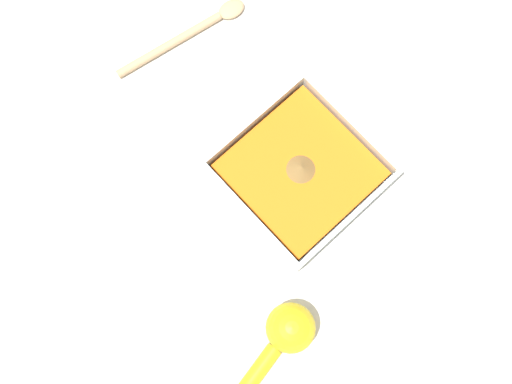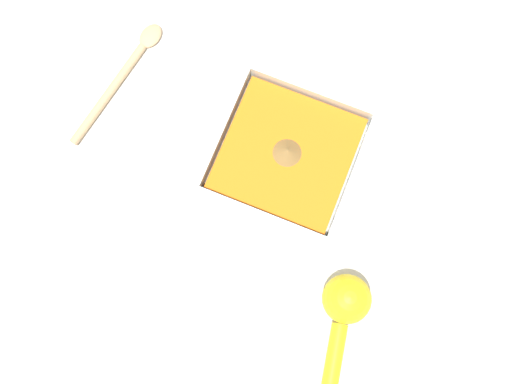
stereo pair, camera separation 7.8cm
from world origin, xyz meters
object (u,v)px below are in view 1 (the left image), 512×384
at_px(lemon_squeezer, 282,339).
at_px(wooden_spoon, 189,34).
at_px(spice_bowl, 462,150).
at_px(square_dish, 300,173).

relative_size(lemon_squeezer, wooden_spoon, 0.89).
relative_size(spice_bowl, wooden_spoon, 0.35).
distance_m(square_dish, spice_bowl, 0.22).
distance_m(square_dish, wooden_spoon, 0.26).
relative_size(square_dish, spice_bowl, 2.57).
bearing_deg(square_dish, wooden_spoon, 83.73).
xyz_separation_m(square_dish, spice_bowl, (0.18, -0.12, -0.00)).
xyz_separation_m(square_dish, lemon_squeezer, (-0.16, -0.14, 0.01)).
distance_m(spice_bowl, lemon_squeezer, 0.35).
relative_size(square_dish, wooden_spoon, 0.89).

